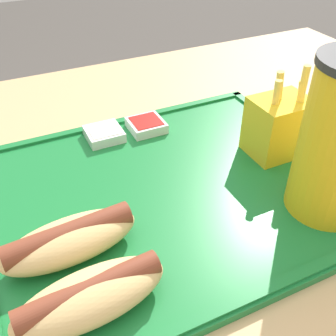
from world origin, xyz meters
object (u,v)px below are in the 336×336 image
object	(u,v)px
fries_carton	(279,125)
sauce_cup_ketchup	(146,125)
sauce_cup_mayo	(104,133)
hot_dog_far	(91,296)
hot_dog_near	(70,239)

from	to	relation	value
fries_carton	sauce_cup_ketchup	bearing A→B (deg)	-43.14
sauce_cup_mayo	sauce_cup_ketchup	distance (m)	0.06
hot_dog_far	sauce_cup_mayo	size ratio (longest dim) A/B	2.82
fries_carton	sauce_cup_ketchup	distance (m)	0.19
hot_dog_near	fries_carton	size ratio (longest dim) A/B	1.13
fries_carton	sauce_cup_mayo	world-z (taller)	fries_carton
hot_dog_far	sauce_cup_mayo	world-z (taller)	hot_dog_far
hot_dog_far	hot_dog_near	world-z (taller)	hot_dog_near
hot_dog_far	fries_carton	world-z (taller)	fries_carton
hot_dog_near	sauce_cup_ketchup	size ratio (longest dim) A/B	2.82
hot_dog_near	sauce_cup_mayo	size ratio (longest dim) A/B	2.82
hot_dog_near	sauce_cup_ketchup	bearing A→B (deg)	-130.45
hot_dog_far	sauce_cup_mayo	distance (m)	0.28
fries_carton	sauce_cup_ketchup	world-z (taller)	fries_carton
sauce_cup_mayo	sauce_cup_ketchup	world-z (taller)	same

